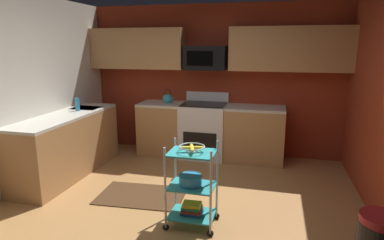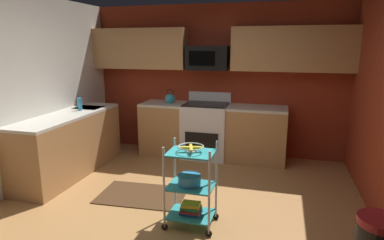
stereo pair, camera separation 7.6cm
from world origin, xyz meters
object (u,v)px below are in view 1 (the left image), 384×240
Objects in this scene: oven_range at (204,130)px; book_stack at (192,209)px; rolling_cart at (192,186)px; kettle at (168,99)px; fruit_bowl at (192,148)px; mixing_bowl_large at (190,180)px; dish_soap_bottle at (77,104)px; microwave at (206,58)px.

book_stack is at bearing -80.90° from oven_range.
rolling_cart is 2.53m from kettle.
book_stack is (0.00, -0.00, -0.26)m from rolling_cart.
fruit_bowl is 2.48m from kettle.
mixing_bowl_large is 0.33m from book_stack.
mixing_bowl_large is (-0.02, -0.00, 0.07)m from rolling_cart.
book_stack is at bearing -30.40° from dish_soap_bottle.
rolling_cart is at bearing 0.00° from fruit_bowl.
microwave is at bearing 98.71° from book_stack.
microwave is at bearing 98.71° from rolling_cart.
mixing_bowl_large is (0.35, -2.37, -1.18)m from microwave.
dish_soap_bottle is at bearing -148.04° from microwave.
microwave reaches higher than oven_range.
dish_soap_bottle is (-1.13, -1.00, 0.02)m from kettle.
mixing_bowl_large is at bearing -81.33° from oven_range.
kettle is at bearing -179.66° from oven_range.
mixing_bowl_large is 1.11× the size of book_stack.
dish_soap_bottle is (-2.14, 1.26, 0.14)m from fruit_bowl.
book_stack is at bearing -14.04° from fruit_bowl.
microwave is 2.65× the size of kettle.
dish_soap_bottle is at bearing 149.40° from mixing_bowl_large.
microwave is at bearing 98.71° from fruit_bowl.
microwave reaches higher than dish_soap_bottle.
rolling_cart is 4.04× the size of book_stack.
microwave is 2.21m from dish_soap_bottle.
mixing_bowl_large is (0.34, -2.26, 0.04)m from oven_range.
kettle is 1.32× the size of dish_soap_bottle.
oven_range is at bearing 98.67° from mixing_bowl_large.
oven_range is 0.83m from kettle.
rolling_cart is 0.07m from mixing_bowl_large.
fruit_bowl is (0.36, -2.37, -0.82)m from microwave.
rolling_cart reaches higher than fruit_bowl.
oven_range reaches higher than book_stack.
oven_range is at bearing 99.10° from book_stack.
oven_range is 4.04× the size of fruit_bowl.
kettle reaches higher than dish_soap_bottle.
microwave is 0.77× the size of rolling_cart.
book_stack is (0.36, -2.26, -0.29)m from oven_range.
microwave is 3.09× the size of book_stack.
kettle is at bearing 113.74° from mixing_bowl_large.
fruit_bowl is at bearing -81.29° from microwave.
fruit_bowl reaches higher than mixing_bowl_large.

